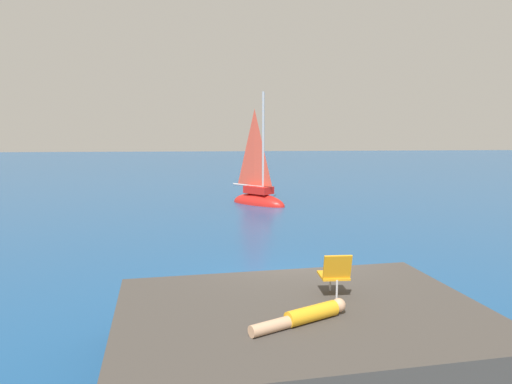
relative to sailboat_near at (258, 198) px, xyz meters
The scene contains 7 objects.
ground_plane 14.02m from the sailboat_near, 93.09° to the right, with size 160.00×160.00×0.00m, color navy.
shore_ledge 17.74m from the sailboat_near, 93.51° to the right, with size 6.01×4.31×1.05m, color #423D38.
boulder_seaward 15.55m from the sailboat_near, 94.12° to the right, with size 1.19×0.95×0.66m, color #483434.
boulder_inland 15.57m from the sailboat_near, 84.28° to the right, with size 1.56×1.25×0.86m, color #453D39.
sailboat_near is the anchor object (origin of this frame).
person_sunbather 18.36m from the sailboat_near, 93.62° to the right, with size 1.62×0.95×0.25m.
beach_chair 17.29m from the sailboat_near, 91.40° to the right, with size 0.49×0.60×0.80m.
Camera 1 is at (-1.80, -11.03, 3.94)m, focal length 33.11 mm.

